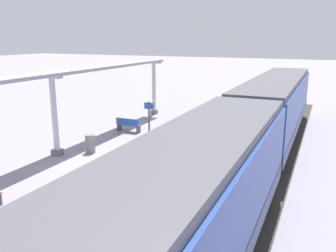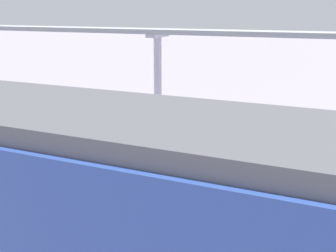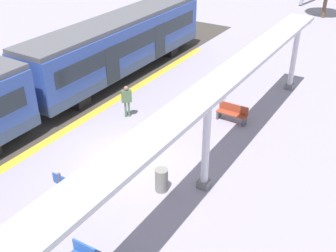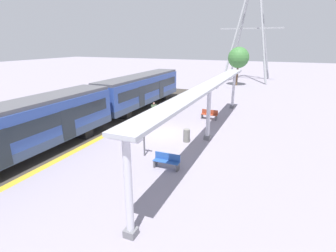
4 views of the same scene
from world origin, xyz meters
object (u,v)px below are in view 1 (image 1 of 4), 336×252
(platform_info_sign, at_px, (149,117))
(passenger_waiting_near_edge, at_px, (128,174))
(canopy_pillar_nearest, at_px, (154,88))
(trash_bin, at_px, (90,144))
(train_near_carriage, at_px, (275,107))
(train_far_carriage, at_px, (173,231))
(canopy_pillar_second, at_px, (54,116))
(bench_near_end, at_px, (128,125))

(platform_info_sign, relative_size, passenger_waiting_near_edge, 1.33)
(canopy_pillar_nearest, bearing_deg, trash_bin, 97.36)
(passenger_waiting_near_edge, bearing_deg, train_near_carriage, -108.45)
(train_far_carriage, bearing_deg, canopy_pillar_nearest, -62.37)
(canopy_pillar_second, distance_m, trash_bin, 2.20)
(canopy_pillar_second, distance_m, platform_info_sign, 5.21)
(canopy_pillar_nearest, xyz_separation_m, platform_info_sign, (-2.88, 6.40, -0.65))
(canopy_pillar_second, height_order, passenger_waiting_near_edge, canopy_pillar_second)
(trash_bin, height_order, passenger_waiting_near_edge, passenger_waiting_near_edge)
(train_near_carriage, bearing_deg, train_far_carriage, 90.00)
(train_far_carriage, bearing_deg, trash_bin, -44.92)
(bench_near_end, distance_m, passenger_waiting_near_edge, 9.53)
(train_near_carriage, relative_size, trash_bin, 14.91)
(train_near_carriage, xyz_separation_m, bench_near_end, (8.32, 2.24, -1.39))
(bench_near_end, bearing_deg, train_far_carriage, 124.19)
(canopy_pillar_nearest, distance_m, trash_bin, 9.89)
(canopy_pillar_nearest, xyz_separation_m, trash_bin, (-1.25, 9.69, -1.51))
(canopy_pillar_nearest, xyz_separation_m, passenger_waiting_near_edge, (-5.76, 13.61, -0.95))
(canopy_pillar_second, bearing_deg, train_far_carriage, 142.98)
(passenger_waiting_near_edge, bearing_deg, canopy_pillar_second, -26.91)
(train_far_carriage, relative_size, canopy_pillar_nearest, 3.56)
(trash_bin, height_order, platform_info_sign, platform_info_sign)
(train_far_carriage, relative_size, canopy_pillar_second, 3.56)
(canopy_pillar_second, distance_m, passenger_waiting_near_edge, 6.53)
(train_far_carriage, bearing_deg, bench_near_end, -55.81)
(bench_near_end, xyz_separation_m, trash_bin, (-0.33, 4.27, 0.02))
(train_far_carriage, relative_size, bench_near_end, 9.21)
(passenger_waiting_near_edge, bearing_deg, trash_bin, -41.03)
(canopy_pillar_nearest, bearing_deg, canopy_pillar_second, 90.00)
(canopy_pillar_second, xyz_separation_m, bench_near_end, (-0.93, -5.27, -1.54))
(platform_info_sign, bearing_deg, train_far_carriage, 119.47)
(train_far_carriage, relative_size, passenger_waiting_near_edge, 8.43)
(train_far_carriage, distance_m, canopy_pillar_second, 11.58)
(canopy_pillar_nearest, bearing_deg, train_near_carriage, 161.06)
(train_near_carriage, distance_m, canopy_pillar_second, 11.91)
(trash_bin, xyz_separation_m, platform_info_sign, (-1.63, -3.28, 0.86))
(train_far_carriage, distance_m, bench_near_end, 14.87)
(train_near_carriage, xyz_separation_m, train_far_carriage, (0.00, 14.49, 0.00))
(bench_near_end, height_order, platform_info_sign, platform_info_sign)
(trash_bin, distance_m, platform_info_sign, 3.77)
(train_far_carriage, xyz_separation_m, trash_bin, (7.99, -7.97, -1.37))
(train_far_carriage, xyz_separation_m, platform_info_sign, (6.36, -11.25, -0.51))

